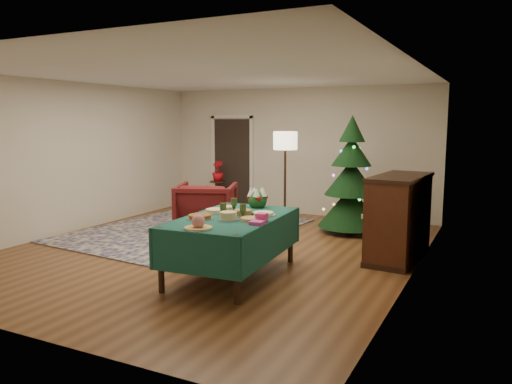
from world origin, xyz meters
The scene contains 24 objects.
room_shell centered at (0.00, 0.00, 1.35)m, with size 7.00×7.00×7.00m.
doorway centered at (-1.60, 3.48, 1.10)m, with size 1.08×0.04×2.16m.
rug centered at (-1.18, 0.97, 0.01)m, with size 3.20×4.20×0.02m, color #14174C.
buffet_table centered at (0.91, -1.02, 0.63)m, with size 1.30×2.08×0.78m.
platter_0 centered at (0.92, -1.83, 0.85)m, with size 0.33×0.33×0.17m.
platter_1 centered at (0.61, -1.31, 0.81)m, with size 0.34×0.34×0.05m.
platter_2 centered at (0.98, -1.23, 0.83)m, with size 0.25×0.25×0.11m.
platter_3 centered at (1.25, -1.15, 0.80)m, with size 0.30×0.30×0.04m.
platter_4 centered at (0.57, -0.88, 0.81)m, with size 0.30×0.30×0.05m.
platter_5 centered at (0.99, -0.87, 0.82)m, with size 0.27×0.27×0.07m.
platter_6 centered at (1.22, -0.75, 0.80)m, with size 0.31×0.31×0.04m.
platter_7 centered at (0.58, -0.57, 0.80)m, with size 0.25×0.25×0.04m.
goblet_0 centered at (0.75, -0.68, 0.88)m, with size 0.08×0.08×0.18m.
goblet_1 centered at (1.07, -1.03, 0.88)m, with size 0.08×0.08×0.18m.
goblet_2 centered at (0.82, -1.09, 0.88)m, with size 0.08×0.08×0.18m.
napkin_stack centered at (1.41, -1.30, 0.80)m, with size 0.16×0.16×0.04m, color #D53B9A.
gift_box centered at (1.38, -1.13, 0.83)m, with size 0.12×0.12×0.10m, color #E63F90.
centerpiece centered at (0.88, -0.24, 0.92)m, with size 0.28×0.28×0.32m.
armchair centered at (-0.67, 0.87, 0.51)m, with size 0.99×0.92×1.02m, color #511112.
floor_lamp centered at (0.40, 1.89, 1.54)m, with size 0.44×0.44×1.81m.
side_table centered at (-1.77, 3.12, 0.32)m, with size 0.37×0.37×0.66m.
potted_plant centered at (-1.77, 3.12, 0.79)m, with size 0.26×0.46×0.26m, color #B20C18.
christmas_tree centered at (1.56, 2.20, 0.95)m, with size 1.49×1.49×2.11m.
piano centered at (2.68, 0.74, 0.60)m, with size 0.78×1.48×1.23m.
Camera 1 is at (3.99, -6.51, 2.00)m, focal length 35.00 mm.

